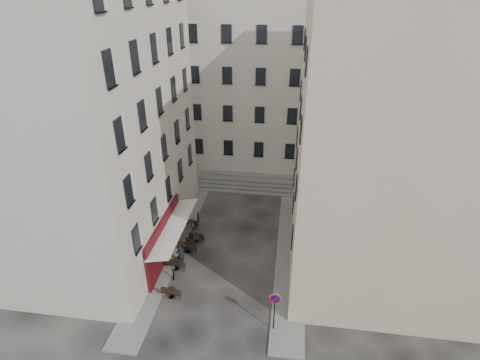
% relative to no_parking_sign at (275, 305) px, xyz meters
% --- Properties ---
extents(ground, '(90.00, 90.00, 0.00)m').
position_rel_no_parking_sign_xyz_m(ground, '(-3.69, 4.19, -1.97)').
color(ground, black).
rests_on(ground, ground).
extents(sidewalk_left, '(2.00, 22.00, 0.12)m').
position_rel_no_parking_sign_xyz_m(sidewalk_left, '(-8.19, 8.19, -1.91)').
color(sidewalk_left, slate).
rests_on(sidewalk_left, ground).
extents(sidewalk_right, '(2.00, 18.00, 0.12)m').
position_rel_no_parking_sign_xyz_m(sidewalk_right, '(0.81, 7.19, -1.91)').
color(sidewalk_right, slate).
rests_on(sidewalk_right, ground).
extents(building_left, '(12.20, 16.20, 20.60)m').
position_rel_no_parking_sign_xyz_m(building_left, '(-14.19, 7.19, 8.34)').
color(building_left, beige).
rests_on(building_left, ground).
extents(building_right, '(12.20, 14.20, 18.60)m').
position_rel_no_parking_sign_xyz_m(building_right, '(6.81, 7.69, 7.34)').
color(building_right, '#C2B190').
rests_on(building_right, ground).
extents(building_back, '(18.20, 10.20, 18.60)m').
position_rel_no_parking_sign_xyz_m(building_back, '(-4.69, 23.19, 7.34)').
color(building_back, beige).
rests_on(building_back, ground).
extents(cafe_storefront, '(1.74, 7.30, 3.50)m').
position_rel_no_parking_sign_xyz_m(cafe_storefront, '(-8.01, 5.19, -0.09)').
color(cafe_storefront, '#470A0F').
rests_on(cafe_storefront, ground).
extents(stone_steps, '(9.00, 3.15, 0.80)m').
position_rel_no_parking_sign_xyz_m(stone_steps, '(-3.69, 16.77, -1.57)').
color(stone_steps, slate).
rests_on(stone_steps, ground).
extents(bollard_near, '(0.12, 0.12, 0.98)m').
position_rel_no_parking_sign_xyz_m(bollard_near, '(-6.94, 3.19, -1.45)').
color(bollard_near, black).
rests_on(bollard_near, ground).
extents(bollard_mid, '(0.12, 0.12, 0.98)m').
position_rel_no_parking_sign_xyz_m(bollard_mid, '(-6.94, 6.69, -1.45)').
color(bollard_mid, black).
rests_on(bollard_mid, ground).
extents(bollard_far, '(0.12, 0.12, 0.98)m').
position_rel_no_parking_sign_xyz_m(bollard_far, '(-6.94, 10.19, -1.45)').
color(bollard_far, black).
rests_on(bollard_far, ground).
extents(no_parking_sign, '(0.64, 0.11, 2.78)m').
position_rel_no_parking_sign_xyz_m(no_parking_sign, '(0.00, 0.00, 0.00)').
color(no_parking_sign, black).
rests_on(no_parking_sign, ground).
extents(bistro_table_a, '(1.25, 0.58, 0.88)m').
position_rel_no_parking_sign_xyz_m(bistro_table_a, '(-6.60, 1.64, -1.52)').
color(bistro_table_a, black).
rests_on(bistro_table_a, ground).
extents(bistro_table_b, '(1.34, 0.63, 0.94)m').
position_rel_no_parking_sign_xyz_m(bistro_table_b, '(-7.09, 4.24, -1.49)').
color(bistro_table_b, black).
rests_on(bistro_table_b, ground).
extents(bistro_table_c, '(1.37, 0.64, 0.96)m').
position_rel_no_parking_sign_xyz_m(bistro_table_c, '(-6.78, 6.22, -1.48)').
color(bistro_table_c, black).
rests_on(bistro_table_c, ground).
extents(bistro_table_d, '(1.18, 0.55, 0.83)m').
position_rel_no_parking_sign_xyz_m(bistro_table_d, '(-6.43, 7.55, -1.55)').
color(bistro_table_d, black).
rests_on(bistro_table_d, ground).
extents(bistro_table_e, '(1.22, 0.57, 0.86)m').
position_rel_no_parking_sign_xyz_m(bistro_table_e, '(-7.29, 9.23, -1.53)').
color(bistro_table_e, black).
rests_on(bistro_table_e, ground).
extents(pedestrian, '(0.62, 0.45, 1.57)m').
position_rel_no_parking_sign_xyz_m(pedestrian, '(-6.89, 4.82, -1.18)').
color(pedestrian, black).
rests_on(pedestrian, ground).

